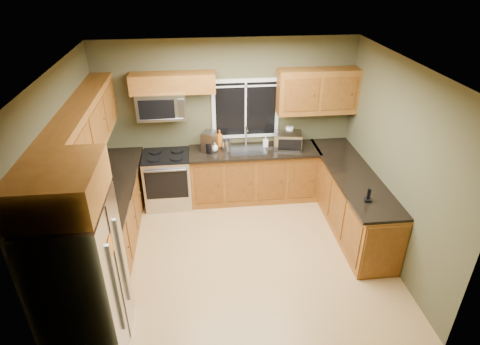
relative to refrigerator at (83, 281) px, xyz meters
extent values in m
plane|color=tan|center=(1.74, 1.30, -0.90)|extent=(4.20, 4.20, 0.00)
plane|color=white|center=(1.74, 1.30, 1.80)|extent=(4.20, 4.20, 0.00)
plane|color=#4C4A2F|center=(1.74, 3.10, 0.45)|extent=(4.20, 0.00, 4.20)
plane|color=#4C4A2F|center=(1.74, -0.50, 0.45)|extent=(4.20, 0.00, 4.20)
plane|color=#4C4A2F|center=(-0.36, 1.30, 0.45)|extent=(0.00, 3.60, 3.60)
plane|color=#4C4A2F|center=(3.84, 1.30, 0.45)|extent=(0.00, 3.60, 3.60)
cube|color=white|center=(2.04, 3.09, 0.65)|extent=(1.12, 0.03, 1.02)
cube|color=black|center=(2.04, 3.08, 0.65)|extent=(1.00, 0.01, 0.90)
cube|color=white|center=(2.04, 3.07, 0.65)|extent=(0.03, 0.01, 0.90)
cube|color=white|center=(2.04, 3.07, 1.04)|extent=(1.00, 0.01, 0.03)
cube|color=brown|center=(-0.06, 1.78, -0.45)|extent=(0.60, 2.65, 0.90)
cube|color=black|center=(-0.04, 1.78, 0.02)|extent=(0.65, 2.65, 0.04)
cube|color=brown|center=(2.15, 2.80, -0.45)|extent=(2.17, 0.60, 0.90)
cube|color=black|center=(2.15, 2.78, 0.02)|extent=(2.17, 0.65, 0.04)
cube|color=brown|center=(3.54, 1.85, -0.45)|extent=(0.60, 2.50, 0.90)
cube|color=brown|center=(3.54, 0.59, -0.45)|extent=(0.56, 0.02, 0.82)
cube|color=black|center=(3.51, 1.85, 0.02)|extent=(0.65, 2.50, 0.04)
cube|color=brown|center=(-0.20, 1.78, 0.96)|extent=(0.33, 2.65, 0.72)
cube|color=brown|center=(0.89, 2.94, 1.17)|extent=(1.30, 0.33, 0.30)
cube|color=brown|center=(3.19, 2.94, 0.96)|extent=(1.30, 0.33, 0.72)
cube|color=brown|center=(0.00, 0.00, 1.13)|extent=(0.72, 0.90, 0.38)
cube|color=#B7B7BC|center=(0.00, 0.00, 0.00)|extent=(0.72, 0.90, 1.80)
cube|color=slate|center=(0.37, -0.20, 0.05)|extent=(0.03, 0.04, 1.10)
cube|color=slate|center=(0.37, 0.20, 0.05)|extent=(0.03, 0.04, 1.10)
cube|color=black|center=(0.36, 0.00, 0.00)|extent=(0.01, 0.02, 1.78)
cube|color=orange|center=(0.37, -0.10, 0.50)|extent=(0.01, 0.14, 0.20)
cube|color=#B7B7BC|center=(0.69, 2.78, -0.45)|extent=(0.76, 0.65, 0.90)
cube|color=black|center=(0.69, 2.78, 0.00)|extent=(0.76, 0.64, 0.03)
cube|color=black|center=(0.69, 2.45, -0.35)|extent=(0.68, 0.02, 0.50)
cylinder|color=slate|center=(0.69, 2.43, -0.08)|extent=(0.64, 0.04, 0.04)
cylinder|color=black|center=(0.51, 2.64, 0.03)|extent=(0.20, 0.20, 0.01)
cylinder|color=black|center=(0.87, 2.64, 0.03)|extent=(0.20, 0.20, 0.01)
cylinder|color=black|center=(0.51, 2.92, 0.03)|extent=(0.20, 0.20, 0.01)
cylinder|color=black|center=(0.87, 2.92, 0.03)|extent=(0.20, 0.20, 0.01)
cube|color=#B7B7BC|center=(0.69, 2.91, 0.83)|extent=(0.76, 0.38, 0.42)
cube|color=black|center=(0.63, 2.72, 0.83)|extent=(0.54, 0.01, 0.30)
cube|color=slate|center=(1.00, 2.72, 0.83)|extent=(0.10, 0.01, 0.30)
cylinder|color=slate|center=(0.69, 2.70, 0.67)|extent=(0.66, 0.02, 0.02)
cube|color=slate|center=(2.04, 2.78, 0.03)|extent=(0.60, 0.42, 0.02)
cylinder|color=#B7B7BC|center=(2.04, 2.98, 0.21)|extent=(0.03, 0.03, 0.34)
cylinder|color=#B7B7BC|center=(2.04, 2.90, 0.37)|extent=(0.03, 0.18, 0.03)
cube|color=#B7B7BC|center=(2.71, 2.78, 0.18)|extent=(0.50, 0.40, 0.28)
cube|color=black|center=(2.71, 2.61, 0.18)|extent=(0.38, 0.08, 0.19)
cube|color=slate|center=(1.41, 2.83, 0.21)|extent=(0.28, 0.30, 0.33)
cylinder|color=black|center=(1.41, 2.74, 0.13)|extent=(0.16, 0.16, 0.18)
cylinder|color=#B7B7BC|center=(1.69, 2.77, 0.14)|extent=(0.16, 0.16, 0.19)
cone|color=black|center=(1.69, 2.77, 0.25)|extent=(0.11, 0.11, 0.05)
cylinder|color=white|center=(2.77, 2.96, 0.19)|extent=(0.15, 0.15, 0.30)
cylinder|color=slate|center=(2.77, 2.96, 0.35)|extent=(0.03, 0.03, 0.04)
imported|color=orange|center=(1.59, 2.97, 0.19)|extent=(0.12, 0.12, 0.30)
imported|color=white|center=(2.36, 2.89, 0.13)|extent=(0.08, 0.08, 0.18)
imported|color=white|center=(1.49, 2.80, 0.12)|extent=(0.15, 0.15, 0.16)
cube|color=black|center=(3.43, 1.06, 0.06)|extent=(0.10, 0.10, 0.04)
cube|color=black|center=(3.43, 1.06, 0.15)|extent=(0.05, 0.04, 0.15)
camera|label=1|loc=(1.26, -3.18, 2.94)|focal=30.00mm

